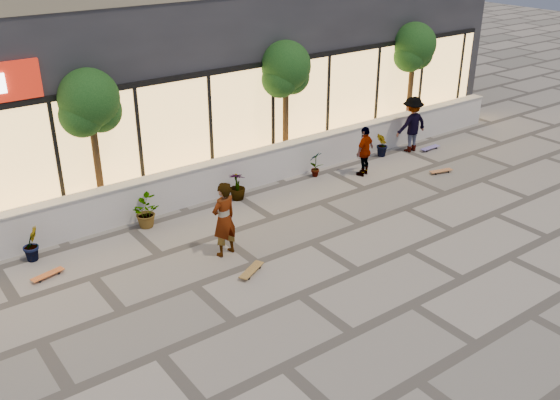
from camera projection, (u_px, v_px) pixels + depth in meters
ground at (412, 305)px, 12.78m from camera, size 80.00×80.00×0.00m
planter_wall at (230, 175)px, 17.68m from camera, size 22.00×0.42×1.04m
retail_building at (135, 16)px, 20.11m from camera, size 24.00×9.17×8.50m
shrub_b at (31, 244)px, 14.27m from camera, size 0.57×0.57×0.81m
shrub_c at (144, 212)px, 15.77m from camera, size 0.68×0.77×0.81m
shrub_d at (237, 186)px, 17.27m from camera, size 0.64×0.64×0.81m
shrub_e at (316, 164)px, 18.77m from camera, size 0.46×0.35×0.81m
shrub_f at (382, 145)px, 20.27m from camera, size 0.55×0.57×0.81m
tree_midwest at (90, 106)px, 15.27m from camera, size 1.60×1.50×3.92m
tree_mideast at (286, 72)px, 18.49m from camera, size 1.60×1.50×3.92m
tree_east at (414, 50)px, 21.43m from camera, size 1.60×1.50×3.92m
skater_center at (224, 219)px, 14.28m from camera, size 0.74×0.55×1.82m
skater_right_near at (365, 151)px, 18.73m from camera, size 0.97×0.63×1.53m
skater_right_far at (412, 124)px, 20.56m from camera, size 1.23×0.75×1.85m
skateboard_center at (251, 270)px, 13.85m from camera, size 0.82×0.57×0.10m
skateboard_left at (48, 274)px, 13.69m from camera, size 0.77×0.35×0.09m
skateboard_right_near at (441, 171)px, 19.13m from camera, size 0.78×0.37×0.09m
skateboard_right_far at (430, 148)px, 20.98m from camera, size 0.80×0.23×0.10m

